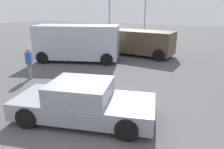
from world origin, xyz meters
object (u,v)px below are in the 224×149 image
sedan_foreground (83,102)px  suv_dark (140,42)px  pedestrian (29,61)px  van_white (78,42)px  light_post_far (109,0)px  light_post_mid (145,2)px

sedan_foreground → suv_dark: suv_dark is taller
sedan_foreground → pedestrian: (-4.59, 2.21, 0.34)m
van_white → pedestrian: 4.07m
van_white → light_post_far: 12.07m
sedan_foreground → pedestrian: 5.10m
van_white → suv_dark: van_white is taller
van_white → pedestrian: van_white is taller
sedan_foreground → pedestrian: pedestrian is taller
sedan_foreground → suv_dark: size_ratio=0.96×
sedan_foreground → suv_dark: (-1.36, 9.56, 0.43)m
suv_dark → light_post_far: (-6.46, 7.94, 3.23)m
light_post_far → suv_dark: bearing=-50.8°
pedestrian → sedan_foreground: bearing=-57.9°
sedan_foreground → light_post_mid: light_post_mid is taller
van_white → light_post_mid: bearing=71.7°
pedestrian → light_post_mid: light_post_mid is taller
pedestrian → suv_dark: bearing=34.1°
van_white → suv_dark: size_ratio=1.17×
van_white → suv_dark: 4.57m
pedestrian → light_post_far: size_ratio=0.25×
light_post_mid → van_white: bearing=-88.8°
light_post_mid → light_post_far: size_ratio=0.93×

